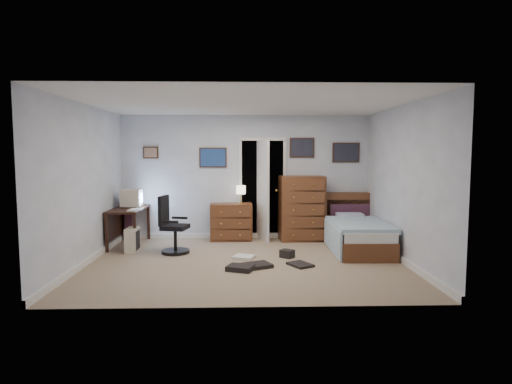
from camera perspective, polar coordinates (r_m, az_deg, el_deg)
The scene contains 15 objects.
floor at distance 6.91m, azimuth -1.36°, elevation -9.43°, with size 5.00×4.00×0.02m, color tan.
computer_desk at distance 8.43m, azimuth -17.17°, elevation -3.16°, with size 0.58×1.24×0.71m.
crt_monitor at distance 8.50m, azimuth -16.26°, elevation -0.77°, with size 0.37×0.35×0.34m.
keyboard at distance 8.00m, azimuth -16.04°, elevation -2.30°, with size 0.14×0.38×0.02m, color beige.
pc_tower at distance 7.89m, azimuth -16.16°, elevation -6.15°, with size 0.20×0.40×0.43m.
office_chair at distance 7.59m, azimuth -11.12°, elevation -5.13°, with size 0.58×0.58×1.00m.
media_stack at distance 8.93m, azimuth -16.52°, elevation -3.53°, with size 0.17×0.17×0.83m, color maroon.
low_dresser at distance 8.58m, azimuth -3.34°, elevation -3.99°, with size 0.83×0.41×0.74m, color brown.
table_lamp at distance 8.50m, azimuth -2.01°, elevation 0.21°, with size 0.19×0.19×0.36m.
doorway at distance 9.00m, azimuth 0.77°, elevation 0.51°, with size 0.96×1.12×2.05m.
tall_dresser at distance 8.59m, azimuth 6.09°, elevation -2.15°, with size 0.87×0.51×1.29m, color brown.
headboard_bookcase at distance 8.90m, azimuth 12.33°, elevation -2.91°, with size 1.05×0.30×0.94m.
bed at distance 7.85m, azimuth 13.34°, elevation -5.68°, with size 0.99×1.79×0.58m.
wall_posters at distance 8.69m, azimuth 2.33°, elevation 5.26°, with size 4.38×0.04×0.60m.
floor_clutter at distance 6.75m, azimuth 0.73°, elevation -9.40°, with size 1.37×1.11×0.13m.
Camera 1 is at (-0.03, -6.69, 1.73)m, focal length 30.00 mm.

